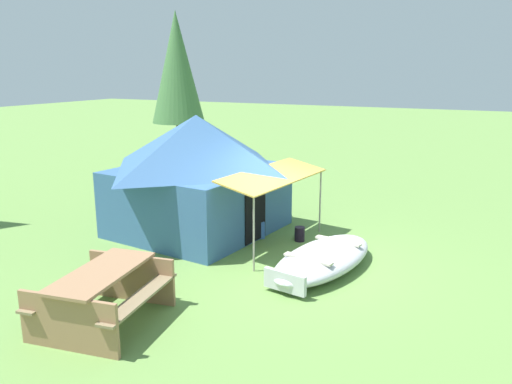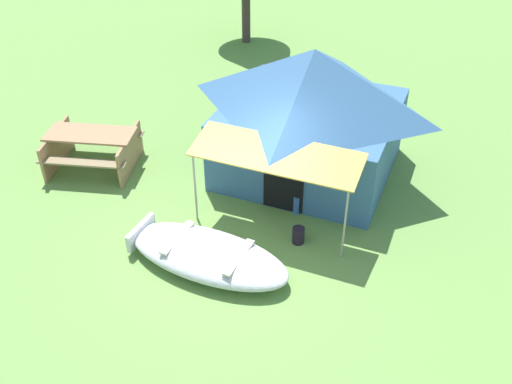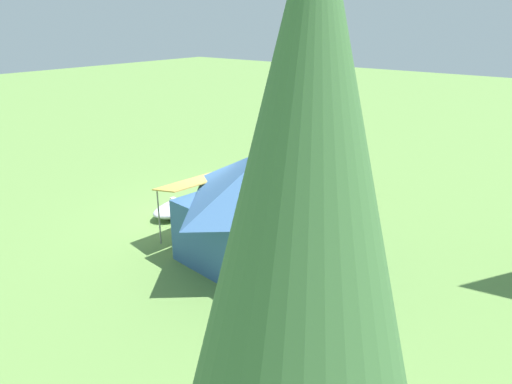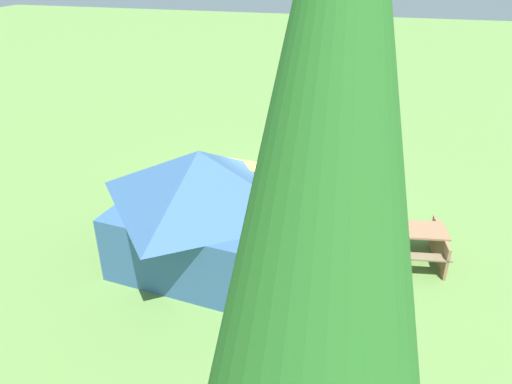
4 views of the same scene
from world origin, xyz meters
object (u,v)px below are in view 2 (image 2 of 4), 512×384
canvas_cabin_tent (311,111)px  picnic_table (92,146)px  beached_rowboat (207,255)px  fuel_can (298,235)px  cooler_box (298,197)px

canvas_cabin_tent → picnic_table: bearing=-165.6°
beached_rowboat → fuel_can: size_ratio=9.76×
beached_rowboat → fuel_can: beached_rowboat is taller
canvas_cabin_tent → cooler_box: size_ratio=8.76×
beached_rowboat → canvas_cabin_tent: bearing=72.8°
fuel_can → beached_rowboat: bearing=-143.7°
beached_rowboat → picnic_table: size_ratio=1.53×
picnic_table → cooler_box: picnic_table is taller
picnic_table → fuel_can: bearing=-14.9°
beached_rowboat → picnic_table: (-3.24, 2.18, 0.27)m
canvas_cabin_tent → cooler_box: bearing=-87.1°
beached_rowboat → fuel_can: bearing=36.3°
beached_rowboat → cooler_box: 2.27m
fuel_can → cooler_box: bearing=103.1°
beached_rowboat → fuel_can: 1.64m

